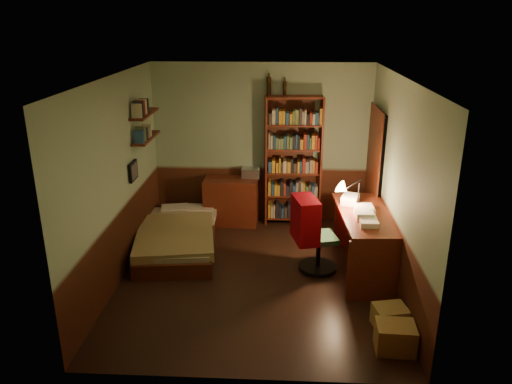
{
  "coord_description": "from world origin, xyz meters",
  "views": [
    {
      "loc": [
        0.32,
        -5.88,
        3.3
      ],
      "look_at": [
        0.0,
        0.25,
        1.1
      ],
      "focal_mm": 35.0,
      "sensor_mm": 36.0,
      "label": 1
    }
  ],
  "objects_px": {
    "bed": "(178,230)",
    "bookshelf": "(293,162)",
    "desk": "(364,242)",
    "cardboard_box_b": "(390,317)",
    "cardboard_box_a": "(395,337)",
    "desk_lamp": "(359,189)",
    "mini_stereo": "(251,172)",
    "office_chair": "(319,231)",
    "dresser": "(231,201)"
  },
  "relations": [
    {
      "from": "bookshelf",
      "to": "office_chair",
      "type": "distance_m",
      "value": 1.72
    },
    {
      "from": "cardboard_box_a",
      "to": "cardboard_box_b",
      "type": "height_order",
      "value": "cardboard_box_a"
    },
    {
      "from": "bookshelf",
      "to": "cardboard_box_a",
      "type": "bearing_deg",
      "value": -78.1
    },
    {
      "from": "desk",
      "to": "desk_lamp",
      "type": "xyz_separation_m",
      "value": [
        -0.08,
        0.19,
        0.68
      ]
    },
    {
      "from": "dresser",
      "to": "cardboard_box_b",
      "type": "relative_size",
      "value": 2.45
    },
    {
      "from": "mini_stereo",
      "to": "bookshelf",
      "type": "distance_m",
      "value": 0.71
    },
    {
      "from": "bed",
      "to": "office_chair",
      "type": "distance_m",
      "value": 2.13
    },
    {
      "from": "mini_stereo",
      "to": "cardboard_box_a",
      "type": "relative_size",
      "value": 0.74
    },
    {
      "from": "mini_stereo",
      "to": "office_chair",
      "type": "relative_size",
      "value": 0.26
    },
    {
      "from": "desk",
      "to": "cardboard_box_b",
      "type": "distance_m",
      "value": 1.33
    },
    {
      "from": "office_chair",
      "to": "cardboard_box_a",
      "type": "height_order",
      "value": "office_chair"
    },
    {
      "from": "desk",
      "to": "cardboard_box_a",
      "type": "relative_size",
      "value": 3.96
    },
    {
      "from": "mini_stereo",
      "to": "cardboard_box_b",
      "type": "bearing_deg",
      "value": -56.36
    },
    {
      "from": "office_chair",
      "to": "bed",
      "type": "bearing_deg",
      "value": 150.19
    },
    {
      "from": "bed",
      "to": "dresser",
      "type": "distance_m",
      "value": 1.2
    },
    {
      "from": "bookshelf",
      "to": "cardboard_box_a",
      "type": "height_order",
      "value": "bookshelf"
    },
    {
      "from": "bed",
      "to": "bookshelf",
      "type": "height_order",
      "value": "bookshelf"
    },
    {
      "from": "bed",
      "to": "bookshelf",
      "type": "bearing_deg",
      "value": 25.4
    },
    {
      "from": "mini_stereo",
      "to": "desk_lamp",
      "type": "bearing_deg",
      "value": -40.66
    },
    {
      "from": "bed",
      "to": "cardboard_box_a",
      "type": "distance_m",
      "value": 3.55
    },
    {
      "from": "mini_stereo",
      "to": "cardboard_box_a",
      "type": "height_order",
      "value": "mini_stereo"
    },
    {
      "from": "bed",
      "to": "mini_stereo",
      "type": "distance_m",
      "value": 1.6
    },
    {
      "from": "cardboard_box_a",
      "to": "office_chair",
      "type": "bearing_deg",
      "value": 111.88
    },
    {
      "from": "bookshelf",
      "to": "desk",
      "type": "bearing_deg",
      "value": -65.38
    },
    {
      "from": "bed",
      "to": "desk_lamp",
      "type": "bearing_deg",
      "value": -14.85
    },
    {
      "from": "dresser",
      "to": "office_chair",
      "type": "bearing_deg",
      "value": -46.25
    },
    {
      "from": "mini_stereo",
      "to": "cardboard_box_b",
      "type": "distance_m",
      "value": 3.5
    },
    {
      "from": "bed",
      "to": "cardboard_box_b",
      "type": "relative_size",
      "value": 5.47
    },
    {
      "from": "bookshelf",
      "to": "desk_lamp",
      "type": "height_order",
      "value": "bookshelf"
    },
    {
      "from": "dresser",
      "to": "desk",
      "type": "bearing_deg",
      "value": -35.9
    },
    {
      "from": "bookshelf",
      "to": "cardboard_box_b",
      "type": "distance_m",
      "value": 3.23
    },
    {
      "from": "desk",
      "to": "office_chair",
      "type": "relative_size",
      "value": 1.38
    },
    {
      "from": "desk_lamp",
      "to": "bookshelf",
      "type": "bearing_deg",
      "value": 115.11
    },
    {
      "from": "office_chair",
      "to": "cardboard_box_a",
      "type": "relative_size",
      "value": 2.87
    },
    {
      "from": "cardboard_box_a",
      "to": "cardboard_box_b",
      "type": "distance_m",
      "value": 0.41
    },
    {
      "from": "bed",
      "to": "desk_lamp",
      "type": "xyz_separation_m",
      "value": [
        2.55,
        -0.38,
        0.82
      ]
    },
    {
      "from": "bookshelf",
      "to": "cardboard_box_b",
      "type": "bearing_deg",
      "value": -75.36
    },
    {
      "from": "desk_lamp",
      "to": "office_chair",
      "type": "height_order",
      "value": "desk_lamp"
    },
    {
      "from": "desk",
      "to": "bed",
      "type": "bearing_deg",
      "value": 164.34
    },
    {
      "from": "dresser",
      "to": "desk",
      "type": "relative_size",
      "value": 0.55
    },
    {
      "from": "office_chair",
      "to": "cardboard_box_a",
      "type": "distance_m",
      "value": 1.88
    },
    {
      "from": "bookshelf",
      "to": "desk_lamp",
      "type": "distance_m",
      "value": 1.67
    },
    {
      "from": "cardboard_box_a",
      "to": "cardboard_box_b",
      "type": "bearing_deg",
      "value": 85.78
    },
    {
      "from": "desk_lamp",
      "to": "cardboard_box_b",
      "type": "distance_m",
      "value": 1.79
    },
    {
      "from": "mini_stereo",
      "to": "office_chair",
      "type": "distance_m",
      "value": 1.96
    },
    {
      "from": "bed",
      "to": "mini_stereo",
      "type": "xyz_separation_m",
      "value": [
        1.02,
        1.09,
        0.56
      ]
    },
    {
      "from": "desk_lamp",
      "to": "office_chair",
      "type": "bearing_deg",
      "value": -165.67
    },
    {
      "from": "bookshelf",
      "to": "desk_lamp",
      "type": "bearing_deg",
      "value": -64.53
    },
    {
      "from": "bed",
      "to": "bookshelf",
      "type": "relative_size",
      "value": 0.92
    },
    {
      "from": "office_chair",
      "to": "cardboard_box_b",
      "type": "relative_size",
      "value": 3.21
    }
  ]
}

